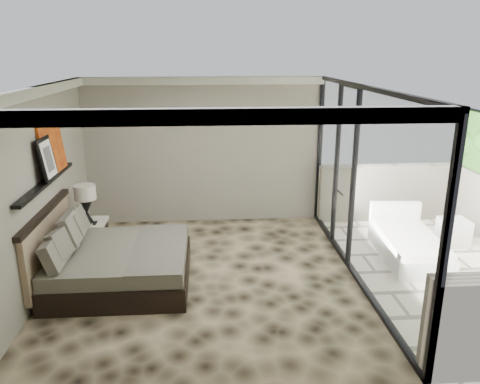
{
  "coord_description": "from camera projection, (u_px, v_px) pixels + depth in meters",
  "views": [
    {
      "loc": [
        0.06,
        -6.33,
        3.25
      ],
      "look_at": [
        0.55,
        0.4,
        1.21
      ],
      "focal_mm": 35.0,
      "sensor_mm": 36.0,
      "label": 1
    }
  ],
  "objects": [
    {
      "name": "floor",
      "position": [
        206.0,
        278.0,
        6.98
      ],
      "size": [
        5.0,
        5.0,
        0.0
      ],
      "primitive_type": "plane",
      "color": "black",
      "rests_on": "ground"
    },
    {
      "name": "ceiling",
      "position": [
        201.0,
        87.0,
        6.18
      ],
      "size": [
        4.5,
        5.0,
        0.02
      ],
      "primitive_type": "cube",
      "color": "silver",
      "rests_on": "back_wall"
    },
    {
      "name": "back_wall",
      "position": [
        204.0,
        152.0,
        8.96
      ],
      "size": [
        4.5,
        0.02,
        2.8
      ],
      "primitive_type": "cube",
      "color": "gray",
      "rests_on": "floor"
    },
    {
      "name": "left_wall",
      "position": [
        40.0,
        191.0,
        6.42
      ],
      "size": [
        0.02,
        5.0,
        2.8
      ],
      "primitive_type": "cube",
      "color": "gray",
      "rests_on": "floor"
    },
    {
      "name": "glass_wall",
      "position": [
        360.0,
        185.0,
        6.73
      ],
      "size": [
        0.08,
        5.0,
        2.8
      ],
      "primitive_type": "cube",
      "color": "white",
      "rests_on": "floor"
    },
    {
      "name": "terrace_slab",
      "position": [
        447.0,
        273.0,
        7.26
      ],
      "size": [
        3.0,
        5.0,
        0.12
      ],
      "primitive_type": "cube",
      "color": "silver",
      "rests_on": "ground"
    },
    {
      "name": "picture_ledge",
      "position": [
        46.0,
        182.0,
        6.49
      ],
      "size": [
        0.12,
        2.2,
        0.05
      ],
      "primitive_type": "cube",
      "color": "black",
      "rests_on": "left_wall"
    },
    {
      "name": "bed",
      "position": [
        113.0,
        262.0,
        6.75
      ],
      "size": [
        1.99,
        1.93,
        1.1
      ],
      "color": "black",
      "rests_on": "floor"
    },
    {
      "name": "nightstand",
      "position": [
        90.0,
        235.0,
        7.88
      ],
      "size": [
        0.64,
        0.64,
        0.56
      ],
      "primitive_type": "cube",
      "rotation": [
        0.0,
        0.0,
        0.16
      ],
      "color": "black",
      "rests_on": "floor"
    },
    {
      "name": "table_lamp",
      "position": [
        85.0,
        199.0,
        7.64
      ],
      "size": [
        0.35,
        0.35,
        0.64
      ],
      "color": "black",
      "rests_on": "nightstand"
    },
    {
      "name": "abstract_canvas",
      "position": [
        51.0,
        143.0,
        6.78
      ],
      "size": [
        0.13,
        0.9,
        0.9
      ],
      "primitive_type": "cube",
      "rotation": [
        0.0,
        -0.1,
        0.0
      ],
      "color": "#C15B10",
      "rests_on": "picture_ledge"
    },
    {
      "name": "framed_print",
      "position": [
        47.0,
        159.0,
        6.43
      ],
      "size": [
        0.11,
        0.5,
        0.6
      ],
      "primitive_type": "cube",
      "rotation": [
        0.0,
        -0.14,
        0.0
      ],
      "color": "black",
      "rests_on": "picture_ledge"
    },
    {
      "name": "ottoman",
      "position": [
        453.0,
        232.0,
        8.15
      ],
      "size": [
        0.45,
        0.45,
        0.45
      ],
      "primitive_type": "cube",
      "rotation": [
        0.0,
        0.0,
        0.0
      ],
      "color": "silver",
      "rests_on": "terrace_slab"
    },
    {
      "name": "lounger",
      "position": [
        408.0,
        244.0,
        7.67
      ],
      "size": [
        1.01,
        1.82,
        0.69
      ],
      "rotation": [
        0.0,
        0.0,
        -0.08
      ],
      "color": "silver",
      "rests_on": "terrace_slab"
    }
  ]
}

